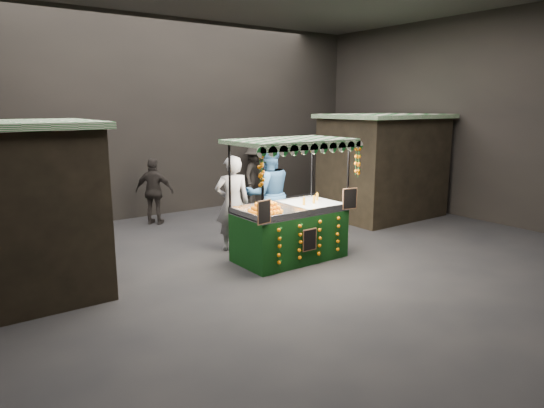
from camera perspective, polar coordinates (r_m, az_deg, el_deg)
ground at (r=8.90m, az=1.03°, el=-6.84°), size 12.00×12.00×0.00m
market_hall at (r=8.46m, az=1.11°, el=15.44°), size 12.10×10.10×5.05m
neighbour_stall_right at (r=12.65m, az=13.00°, el=4.48°), size 3.00×2.20×2.60m
juice_stall at (r=8.87m, az=2.28°, el=-2.26°), size 2.30×1.35×2.23m
vendor_grey at (r=9.42m, az=-4.71°, el=0.07°), size 0.80×0.66×1.88m
vendor_blue at (r=9.85m, az=-0.46°, el=1.18°), size 1.18×1.02×2.07m
shopper_0 at (r=10.14m, az=-25.70°, el=-0.61°), size 0.73×0.58×1.74m
shopper_1 at (r=13.43m, az=9.05°, el=2.78°), size 0.96×0.91×1.57m
shopper_2 at (r=11.84m, az=-13.77°, el=1.47°), size 0.95×0.93×1.60m
shopper_3 at (r=13.76m, az=-2.03°, el=3.39°), size 1.26×1.16×1.70m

